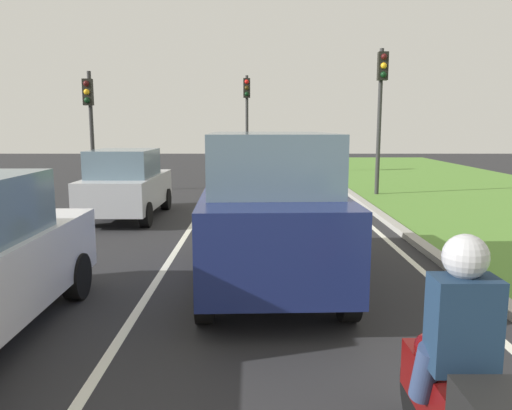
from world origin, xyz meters
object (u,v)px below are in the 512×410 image
(rider_person, at_px, (461,321))
(car_hatchback_far, at_px, (126,184))
(traffic_light_far_median, at_px, (247,107))
(car_suv_ahead, at_px, (269,208))
(traffic_light_overhead_left, at_px, (89,111))
(traffic_light_near_right, at_px, (381,96))

(rider_person, bearing_deg, car_hatchback_far, 114.87)
(car_hatchback_far, bearing_deg, traffic_light_far_median, 76.34)
(car_suv_ahead, bearing_deg, traffic_light_far_median, 90.07)
(traffic_light_far_median, bearing_deg, traffic_light_overhead_left, -129.70)
(car_hatchback_far, distance_m, traffic_light_overhead_left, 5.90)
(car_suv_ahead, relative_size, car_hatchback_far, 1.23)
(rider_person, relative_size, traffic_light_near_right, 0.24)
(car_suv_ahead, distance_m, traffic_light_overhead_left, 12.21)
(car_suv_ahead, height_order, rider_person, car_suv_ahead)
(car_hatchback_far, xyz_separation_m, traffic_light_near_right, (7.48, 4.05, 2.47))
(car_hatchback_far, bearing_deg, traffic_light_overhead_left, 117.07)
(car_suv_ahead, xyz_separation_m, traffic_light_near_right, (3.93, 9.55, 2.19))
(traffic_light_near_right, bearing_deg, traffic_light_overhead_left, 174.69)
(rider_person, relative_size, traffic_light_overhead_left, 0.27)
(rider_person, relative_size, traffic_light_far_median, 0.25)
(rider_person, xyz_separation_m, traffic_light_near_right, (2.86, 13.98, 2.16))
(rider_person, height_order, traffic_light_overhead_left, traffic_light_overhead_left)
(traffic_light_overhead_left, bearing_deg, traffic_light_far_median, 50.30)
(traffic_light_near_right, xyz_separation_m, traffic_light_far_median, (-4.57, 7.42, -0.11))
(traffic_light_near_right, distance_m, traffic_light_far_median, 8.71)
(car_hatchback_far, relative_size, traffic_light_overhead_left, 0.87)
(rider_person, distance_m, traffic_light_overhead_left, 16.59)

